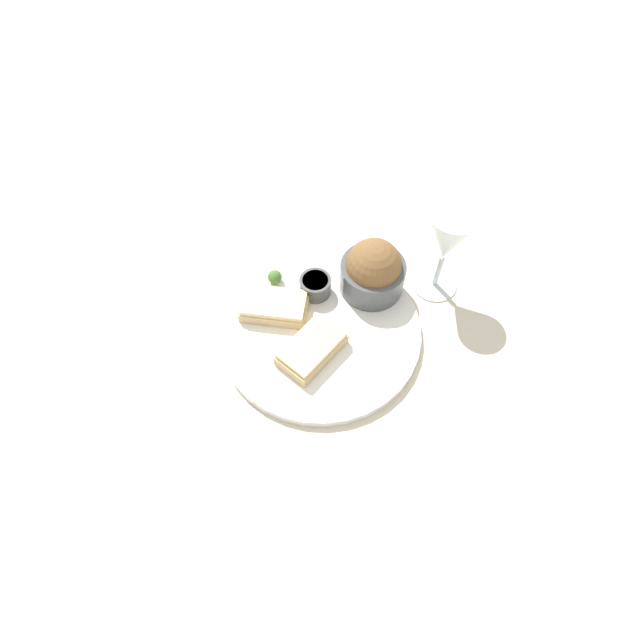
{
  "coord_description": "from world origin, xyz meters",
  "views": [
    {
      "loc": [
        -0.09,
        -0.38,
        0.63
      ],
      "look_at": [
        0.0,
        0.0,
        0.03
      ],
      "focal_mm": 28.0,
      "sensor_mm": 36.0,
      "label": 1
    }
  ],
  "objects_px": {
    "sauce_ramekin": "(315,285)",
    "cheese_toast_far": "(275,306)",
    "salad_bowl": "(373,271)",
    "wine_glass": "(448,240)",
    "cheese_toast_near": "(312,349)"
  },
  "relations": [
    {
      "from": "salad_bowl",
      "to": "cheese_toast_far",
      "type": "xyz_separation_m",
      "value": [
        -0.15,
        -0.01,
        -0.02
      ]
    },
    {
      "from": "salad_bowl",
      "to": "sauce_ramekin",
      "type": "height_order",
      "value": "salad_bowl"
    },
    {
      "from": "cheese_toast_far",
      "to": "cheese_toast_near",
      "type": "bearing_deg",
      "value": -65.94
    },
    {
      "from": "salad_bowl",
      "to": "sauce_ramekin",
      "type": "bearing_deg",
      "value": 173.14
    },
    {
      "from": "cheese_toast_far",
      "to": "wine_glass",
      "type": "distance_m",
      "value": 0.27
    },
    {
      "from": "salad_bowl",
      "to": "cheese_toast_near",
      "type": "xyz_separation_m",
      "value": [
        -0.11,
        -0.09,
        -0.02
      ]
    },
    {
      "from": "wine_glass",
      "to": "sauce_ramekin",
      "type": "bearing_deg",
      "value": 173.72
    },
    {
      "from": "cheese_toast_near",
      "to": "wine_glass",
      "type": "distance_m",
      "value": 0.24
    },
    {
      "from": "salad_bowl",
      "to": "wine_glass",
      "type": "xyz_separation_m",
      "value": [
        0.1,
        -0.01,
        0.05
      ]
    },
    {
      "from": "cheese_toast_near",
      "to": "cheese_toast_far",
      "type": "relative_size",
      "value": 1.0
    },
    {
      "from": "sauce_ramekin",
      "to": "cheese_toast_far",
      "type": "height_order",
      "value": "sauce_ramekin"
    },
    {
      "from": "salad_bowl",
      "to": "cheese_toast_far",
      "type": "height_order",
      "value": "salad_bowl"
    },
    {
      "from": "cheese_toast_far",
      "to": "salad_bowl",
      "type": "bearing_deg",
      "value": 4.17
    },
    {
      "from": "sauce_ramekin",
      "to": "cheese_toast_near",
      "type": "relative_size",
      "value": 0.43
    },
    {
      "from": "wine_glass",
      "to": "cheese_toast_far",
      "type": "bearing_deg",
      "value": -179.85
    }
  ]
}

